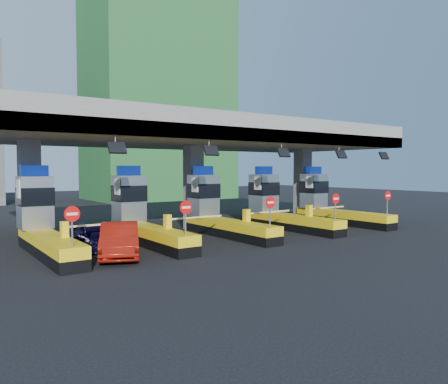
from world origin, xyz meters
TOP-DOWN VIEW (x-y plane):
  - ground at (0.00, 0.00)m, footprint 120.00×120.00m
  - toll_canopy at (0.00, 2.87)m, footprint 28.00×12.09m
  - toll_lane_far_left at (-10.00, 0.28)m, footprint 4.43×8.00m
  - toll_lane_left at (-5.00, 0.28)m, footprint 4.43×8.00m
  - toll_lane_center at (0.00, 0.28)m, footprint 4.43×8.00m
  - toll_lane_right at (5.00, 0.28)m, footprint 4.43×8.00m
  - toll_lane_far_right at (10.00, 0.28)m, footprint 4.43×8.00m
  - bg_building_scaffold at (12.00, 32.00)m, footprint 18.00×12.00m
  - van at (-7.82, -0.47)m, footprint 1.87×4.15m
  - red_car at (-7.41, -2.82)m, footprint 3.29×4.94m

SIDE VIEW (x-z plane):
  - ground at x=0.00m, z-range 0.00..0.00m
  - van at x=-7.82m, z-range 0.00..1.38m
  - red_car at x=-7.41m, z-range 0.00..1.54m
  - toll_lane_far_left at x=-10.00m, z-range -0.68..3.47m
  - toll_lane_left at x=-5.00m, z-range -0.68..3.47m
  - toll_lane_center at x=0.00m, z-range -0.68..3.47m
  - toll_lane_right at x=5.00m, z-range -0.68..3.47m
  - toll_lane_far_right at x=10.00m, z-range -0.68..3.47m
  - toll_canopy at x=0.00m, z-range 2.63..9.63m
  - bg_building_scaffold at x=12.00m, z-range 0.00..28.00m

